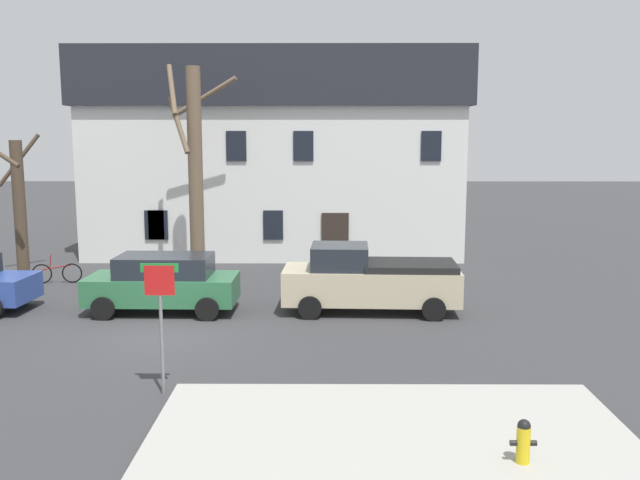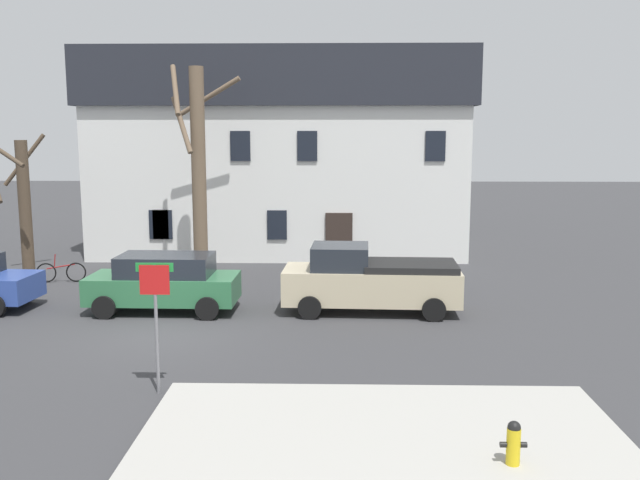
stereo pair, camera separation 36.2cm
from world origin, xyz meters
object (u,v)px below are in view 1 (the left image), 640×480
Objects in this scene: pickup_truck_beige at (369,280)px; car_green_wagon at (163,283)px; building_main at (275,152)px; street_sign_pole at (160,304)px; fire_hydrant at (523,440)px; bicycle_leaning at (57,273)px; tree_bare_mid at (195,167)px; tree_bare_near at (16,202)px.

car_green_wagon is at bearing -178.92° from pickup_truck_beige.
car_green_wagon is at bearing -103.48° from building_main.
car_green_wagon is 1.63× the size of street_sign_pole.
bicycle_leaning reaches higher than fire_hydrant.
street_sign_pole is (-4.64, -6.71, 0.94)m from pickup_truck_beige.
street_sign_pole is at bearing -83.05° from tree_bare_mid.
building_main is 10.91m from bicycle_leaning.
building_main is 11.90m from pickup_truck_beige.
car_green_wagon is 12.59m from fire_hydrant.
pickup_truck_beige is at bearing -39.48° from tree_bare_mid.
car_green_wagon is 6.14m from pickup_truck_beige.
tree_bare_mid is (-2.54, -5.81, -0.38)m from building_main.
fire_hydrant is at bearing -45.75° from tree_bare_near.
street_sign_pole is 1.57× the size of bicycle_leaning.
fire_hydrant is at bearing -50.83° from car_green_wagon.
street_sign_pole reaches higher than pickup_truck_beige.
bicycle_leaning is (-4.82, -1.11, -3.74)m from tree_bare_mid.
car_green_wagon is at bearing -40.17° from bicycle_leaning.
building_main is at bearing 66.37° from tree_bare_mid.
tree_bare_near is at bearing -179.88° from tree_bare_mid.
tree_bare_near is 3.18× the size of bicycle_leaning.
tree_bare_mid is at bearing 0.12° from tree_bare_near.
tree_bare_near reaches higher than street_sign_pole.
tree_bare_mid is 8.46m from pickup_truck_beige.
tree_bare_near reaches higher than bicycle_leaning.
pickup_truck_beige is 10.04m from fire_hydrant.
tree_bare_near is 6.72m from tree_bare_mid.
tree_bare_mid is 4.46× the size of bicycle_leaning.
building_main reaches higher than car_green_wagon.
fire_hydrant is at bearing -26.10° from street_sign_pole.
bicycle_leaning is (-7.36, -6.92, -4.12)m from building_main.
street_sign_pole is 12.40m from bicycle_leaning.
bicycle_leaning is (-12.69, 13.76, -0.12)m from fire_hydrant.
pickup_truck_beige is 11.58m from bicycle_leaning.
tree_bare_near is at bearing 141.98° from car_green_wagon.
bicycle_leaning is at bearing -31.60° from tree_bare_near.
building_main is 22.84× the size of fire_hydrant.
fire_hydrant is 0.41× the size of bicycle_leaning.
street_sign_pole is (1.50, -6.59, 1.01)m from car_green_wagon.
fire_hydrant is at bearing -75.55° from building_main.
tree_bare_mid is 6.04m from car_green_wagon.
pickup_truck_beige is at bearing -19.66° from bicycle_leaning.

